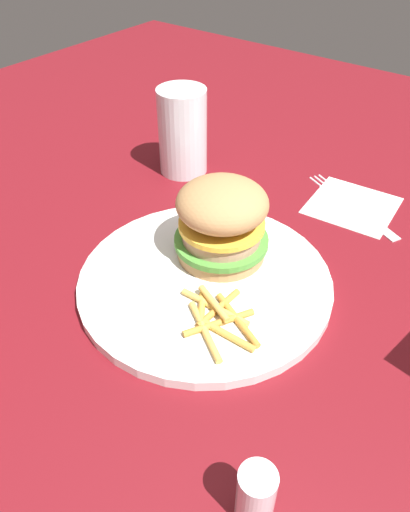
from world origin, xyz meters
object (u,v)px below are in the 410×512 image
(plate, at_px, (205,281))
(fries_pile, at_px, (218,317))
(napkin, at_px, (352,205))
(fork, at_px, (352,203))
(salt_shaker, at_px, (256,496))
(drink_glass, at_px, (183,137))
(sandwich, at_px, (222,220))

(plate, bearing_deg, fries_pile, 48.57)
(fries_pile, distance_m, napkin, 0.29)
(fries_pile, bearing_deg, fork, 177.42)
(napkin, distance_m, fork, 0.00)
(plate, height_order, fork, plate)
(fries_pile, relative_size, salt_shaker, 1.90)
(salt_shaker, bearing_deg, napkin, -164.97)
(napkin, distance_m, drink_glass, 0.26)
(plate, distance_m, drink_glass, 0.26)
(plate, xyz_separation_m, sandwich, (-0.04, -0.01, 0.05))
(plate, relative_size, drink_glass, 2.25)
(sandwich, bearing_deg, napkin, 160.02)
(fries_pile, xyz_separation_m, napkin, (-0.29, 0.01, -0.02))
(napkin, height_order, fork, fork)
(sandwich, height_order, napkin, sandwich)
(sandwich, bearing_deg, salt_shaker, 40.90)
(fork, xyz_separation_m, salt_shaker, (0.42, 0.11, 0.02))
(fork, bearing_deg, plate, -14.16)
(plate, bearing_deg, drink_glass, -135.28)
(sandwich, bearing_deg, plate, 12.99)
(fries_pile, xyz_separation_m, fork, (-0.29, 0.01, -0.01))
(fork, relative_size, drink_glass, 1.30)
(drink_glass, xyz_separation_m, salt_shaker, (0.35, 0.36, -0.03))
(fries_pile, relative_size, fork, 0.64)
(fork, relative_size, salt_shaker, 2.95)
(sandwich, height_order, fork, sandwich)
(plate, height_order, napkin, plate)
(fries_pile, height_order, fork, fries_pile)
(sandwich, relative_size, drink_glass, 0.87)
(fries_pile, relative_size, drink_glass, 0.84)
(napkin, bearing_deg, sandwich, -19.98)
(drink_glass, bearing_deg, fries_pile, 45.50)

